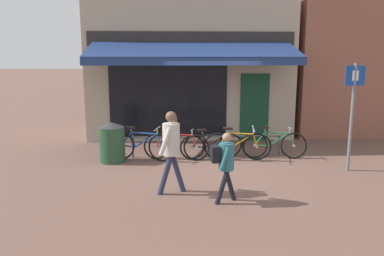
% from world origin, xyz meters
% --- Properties ---
extents(ground_plane, '(160.00, 160.00, 0.00)m').
position_xyz_m(ground_plane, '(0.00, 0.00, 0.00)').
color(ground_plane, brown).
extents(shop_front, '(6.55, 4.68, 4.50)m').
position_xyz_m(shop_front, '(-0.49, 4.18, 2.25)').
color(shop_front, tan).
rests_on(shop_front, ground_plane).
extents(neighbour_building, '(6.41, 4.00, 5.19)m').
position_xyz_m(neighbour_building, '(6.18, 4.70, 2.60)').
color(neighbour_building, '#8E5647').
rests_on(neighbour_building, ground_plane).
extents(bike_rack_rail, '(3.97, 0.04, 0.57)m').
position_xyz_m(bike_rack_rail, '(-0.20, 0.76, 0.48)').
color(bike_rack_rail, '#47494F').
rests_on(bike_rack_rail, ground_plane).
extents(bicycle_blue, '(1.79, 0.64, 0.87)m').
position_xyz_m(bicycle_blue, '(-1.89, 0.51, 0.39)').
color(bicycle_blue, black).
rests_on(bicycle_blue, ground_plane).
extents(bicycle_red, '(1.71, 0.51, 0.83)m').
position_xyz_m(bicycle_red, '(-1.01, 0.56, 0.36)').
color(bicycle_red, black).
rests_on(bicycle_red, ground_plane).
extents(bicycle_black, '(1.65, 0.52, 0.79)m').
position_xyz_m(bicycle_black, '(-0.10, 0.61, 0.35)').
color(bicycle_black, black).
rests_on(bicycle_black, ground_plane).
extents(bicycle_orange, '(1.72, 0.53, 0.88)m').
position_xyz_m(bicycle_orange, '(0.55, 0.39, 0.39)').
color(bicycle_orange, black).
rests_on(bicycle_orange, ground_plane).
extents(bicycle_green, '(1.69, 0.52, 0.84)m').
position_xyz_m(bicycle_green, '(1.54, 0.57, 0.37)').
color(bicycle_green, black).
rests_on(bicycle_green, ground_plane).
extents(pedestrian_adult, '(0.57, 0.52, 1.61)m').
position_xyz_m(pedestrian_adult, '(-1.12, -1.86, 0.99)').
color(pedestrian_adult, '#282D47').
rests_on(pedestrian_adult, ground_plane).
extents(pedestrian_child, '(0.50, 0.47, 1.29)m').
position_xyz_m(pedestrian_child, '(-0.16, -2.38, 0.80)').
color(pedestrian_child, black).
rests_on(pedestrian_child, ground_plane).
extents(litter_bin, '(0.64, 0.64, 1.01)m').
position_xyz_m(litter_bin, '(-2.60, 0.43, 0.51)').
color(litter_bin, '#23472D').
rests_on(litter_bin, ground_plane).
extents(parking_sign, '(0.44, 0.07, 2.47)m').
position_xyz_m(parking_sign, '(2.98, -0.61, 1.51)').
color(parking_sign, slate).
rests_on(parking_sign, ground_plane).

